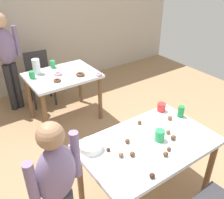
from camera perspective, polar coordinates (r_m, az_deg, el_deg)
name	(u,v)px	position (r m, az deg, el deg)	size (l,w,h in m)	color
ground_plane	(149,198)	(2.86, 8.57, -21.37)	(6.40, 6.40, 0.00)	#9E7A56
wall_back	(28,18)	(4.70, -18.66, 17.25)	(6.40, 0.10, 2.60)	#BCB2A3
dining_table_near	(148,150)	(2.39, 8.27, -11.48)	(1.24, 0.78, 0.75)	silver
dining_table_far	(63,81)	(3.71, -11.20, 4.08)	(0.99, 0.76, 0.75)	silver
chair_far_table	(39,75)	(4.36, -16.37, 5.47)	(0.45, 0.45, 0.87)	#2D2D33
person_girl_near	(58,186)	(1.92, -12.23, -18.91)	(0.45, 0.29, 1.34)	#383D4C
person_adult_far	(7,55)	(4.13, -23.00, 9.37)	(0.46, 0.25, 1.54)	#28282D
mixing_bowl	(91,146)	(2.21, -4.86, -10.66)	(0.21, 0.21, 0.06)	white
soda_can	(181,112)	(2.70, 15.52, -2.68)	(0.07, 0.07, 0.12)	#198438
fork_near	(181,133)	(2.49, 15.52, -7.36)	(0.17, 0.02, 0.01)	silver
cup_near_0	(161,107)	(2.76, 11.26, -1.75)	(0.09, 0.09, 0.09)	red
cup_near_1	(160,135)	(2.33, 10.88, -8.08)	(0.09, 0.09, 0.11)	green
cake_ball_0	(168,132)	(2.44, 12.76, -7.26)	(0.04, 0.04, 0.04)	brown
cake_ball_1	(75,146)	(2.24, -8.41, -10.61)	(0.05, 0.05, 0.05)	#3D2319
cake_ball_2	(132,154)	(2.16, 4.69, -12.35)	(0.05, 0.05, 0.05)	brown
cake_ball_3	(152,176)	(2.00, 9.20, -16.84)	(0.05, 0.05, 0.05)	#3D2319
cake_ball_4	(127,141)	(2.28, 3.54, -9.48)	(0.05, 0.05, 0.05)	brown
cake_ball_5	(140,122)	(2.53, 6.34, -5.21)	(0.04, 0.04, 0.04)	brown
cake_ball_6	(166,154)	(2.20, 12.20, -12.12)	(0.05, 0.05, 0.05)	brown
cake_ball_7	(173,138)	(2.38, 13.87, -8.46)	(0.05, 0.05, 0.05)	brown
cake_ball_8	(170,118)	(2.64, 13.13, -4.11)	(0.05, 0.05, 0.05)	brown
cake_ball_9	(169,149)	(2.26, 12.91, -10.98)	(0.04, 0.04, 0.04)	brown
cake_ball_10	(121,155)	(2.14, 2.09, -12.57)	(0.04, 0.04, 0.04)	brown
cake_ball_11	(108,150)	(2.20, -0.87, -11.40)	(0.04, 0.04, 0.04)	#3D2319
cake_ball_12	(75,142)	(2.29, -8.56, -9.63)	(0.05, 0.05, 0.05)	brown
pitcher_far	(36,67)	(3.73, -16.97, 7.25)	(0.11, 0.11, 0.22)	white
cup_far_0	(53,64)	(3.89, -13.45, 7.86)	(0.08, 0.08, 0.11)	green
cup_far_1	(32,75)	(3.61, -17.90, 5.39)	(0.08, 0.08, 0.10)	green
donut_far_0	(57,80)	(3.45, -12.47, 4.29)	(0.10, 0.10, 0.03)	brown
donut_far_1	(98,74)	(3.56, -3.13, 5.81)	(0.11, 0.11, 0.03)	pink
donut_far_2	(80,74)	(3.57, -7.28, 5.73)	(0.13, 0.13, 0.04)	brown
donut_far_3	(58,74)	(3.65, -12.28, 5.83)	(0.12, 0.12, 0.04)	pink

